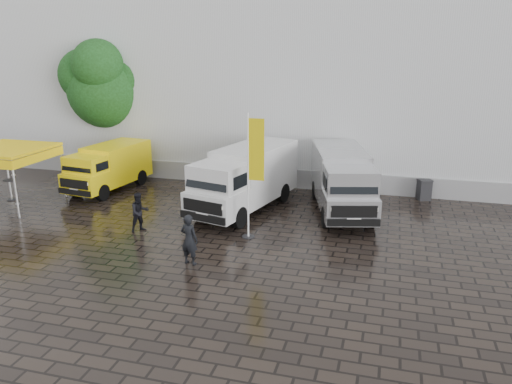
% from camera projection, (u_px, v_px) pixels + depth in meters
% --- Properties ---
extents(ground, '(120.00, 120.00, 0.00)m').
position_uv_depth(ground, '(237.00, 241.00, 19.30)').
color(ground, black).
rests_on(ground, ground).
extents(exhibition_hall, '(44.00, 16.00, 12.00)m').
position_uv_depth(exhibition_hall, '(341.00, 66.00, 31.87)').
color(exhibition_hall, silver).
rests_on(exhibition_hall, ground).
extents(hall_plinth, '(44.00, 0.15, 1.00)m').
position_uv_depth(hall_plinth, '(319.00, 180.00, 26.00)').
color(hall_plinth, gray).
rests_on(hall_plinth, ground).
extents(van_yellow, '(2.57, 5.23, 2.32)m').
position_uv_depth(van_yellow, '(108.00, 169.00, 25.72)').
color(van_yellow, yellow).
rests_on(van_yellow, ground).
extents(van_white, '(3.70, 6.89, 2.84)m').
position_uv_depth(van_white, '(245.00, 180.00, 22.51)').
color(van_white, silver).
rests_on(van_white, ground).
extents(van_silver, '(3.67, 6.69, 2.75)m').
position_uv_depth(van_silver, '(342.00, 182.00, 22.34)').
color(van_silver, '#BCBDC1').
rests_on(van_silver, ground).
extents(canopy_tent, '(3.48, 3.48, 2.74)m').
position_uv_depth(canopy_tent, '(6.00, 151.00, 23.07)').
color(canopy_tent, silver).
rests_on(canopy_tent, ground).
extents(flagpole, '(0.88, 0.50, 4.91)m').
position_uv_depth(flagpole, '(253.00, 170.00, 18.89)').
color(flagpole, black).
rests_on(flagpole, ground).
extents(tree, '(4.42, 4.42, 7.93)m').
position_uv_depth(tree, '(106.00, 85.00, 28.68)').
color(tree, black).
rests_on(tree, ground).
extents(cocktail_table, '(0.60, 0.60, 1.01)m').
position_uv_depth(cocktail_table, '(11.00, 190.00, 24.28)').
color(cocktail_table, black).
rests_on(cocktail_table, ground).
extents(wheelie_bin, '(0.78, 0.78, 1.02)m').
position_uv_depth(wheelie_bin, '(424.00, 190.00, 24.33)').
color(wheelie_bin, black).
rests_on(wheelie_bin, ground).
extents(person_front, '(0.73, 0.56, 1.81)m').
position_uv_depth(person_front, '(189.00, 239.00, 17.07)').
color(person_front, black).
rests_on(person_front, ground).
extents(person_tent, '(0.98, 1.00, 1.62)m').
position_uv_depth(person_tent, '(140.00, 212.00, 20.13)').
color(person_tent, black).
rests_on(person_tent, ground).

